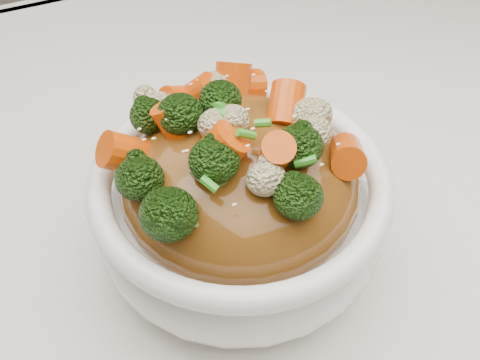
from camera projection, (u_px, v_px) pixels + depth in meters
name	position (u px, v px, depth m)	size (l,w,h in m)	color
tablecloth	(248.00, 212.00, 0.48)	(1.20, 0.80, 0.04)	silver
bowl	(240.00, 210.00, 0.41)	(0.21, 0.21, 0.08)	white
sauce_base	(240.00, 183.00, 0.39)	(0.16, 0.16, 0.09)	#623810
carrots	(240.00, 116.00, 0.34)	(0.16, 0.16, 0.05)	#CE4706
broccoli	(240.00, 117.00, 0.34)	(0.16, 0.16, 0.04)	black
cauliflower	(240.00, 120.00, 0.34)	(0.16, 0.16, 0.03)	beige
scallions	(240.00, 115.00, 0.34)	(0.12, 0.12, 0.02)	#318D20
sesame_seeds	(240.00, 115.00, 0.34)	(0.15, 0.15, 0.01)	beige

